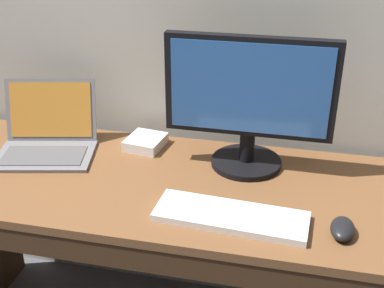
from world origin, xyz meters
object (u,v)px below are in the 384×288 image
object	(u,v)px
laptop_space_gray	(47,137)
external_drive_box	(146,142)
external_monitor	(249,100)
computer_mouse	(342,229)
wired_keyboard	(231,216)

from	to	relation	value
laptop_space_gray	external_drive_box	size ratio (longest dim) A/B	2.85
external_monitor	external_drive_box	distance (m)	0.44
computer_mouse	external_drive_box	distance (m)	0.77
laptop_space_gray	wired_keyboard	xyz separation A→B (m)	(0.70, -0.28, -0.04)
laptop_space_gray	wired_keyboard	size ratio (longest dim) A/B	0.87
laptop_space_gray	external_drive_box	bearing A→B (deg)	16.62
external_drive_box	external_monitor	bearing A→B (deg)	-10.26
computer_mouse	external_monitor	bearing A→B (deg)	138.78
external_monitor	external_drive_box	xyz separation A→B (m)	(-0.37, 0.07, -0.22)
wired_keyboard	computer_mouse	bearing A→B (deg)	-0.36
laptop_space_gray	wired_keyboard	distance (m)	0.75
external_monitor	external_drive_box	bearing A→B (deg)	169.74
external_monitor	computer_mouse	world-z (taller)	external_monitor
laptop_space_gray	external_drive_box	xyz separation A→B (m)	(0.33, 0.10, -0.03)
external_drive_box	computer_mouse	bearing A→B (deg)	-29.50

